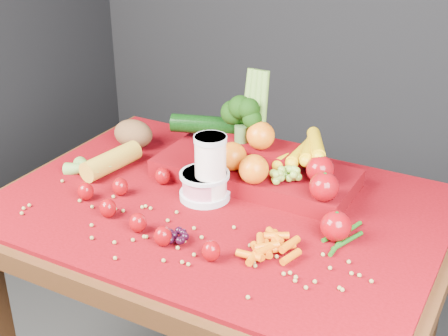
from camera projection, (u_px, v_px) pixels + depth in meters
The scene contains 12 objects.
table at pixel (220, 241), 1.57m from camera, with size 1.10×0.80×0.75m.
red_cloth at pixel (220, 206), 1.52m from camera, with size 1.05×0.75×0.01m, color #71030C.
milk_glass at pixel (211, 167), 1.49m from camera, with size 0.08×0.08×0.17m.
yogurt_bowl at pixel (205, 185), 1.53m from camera, with size 0.13×0.13×0.07m.
strawberry_scatter at pixel (139, 207), 1.45m from camera, with size 0.44×0.28×0.05m.
dark_grape_cluster at pixel (177, 236), 1.36m from camera, with size 0.06×0.05×0.03m, color black, non-canonical shape.
soybean_scatter at pixel (176, 241), 1.36m from camera, with size 0.84×0.24×0.01m, color olive, non-canonical shape.
corn_ear at pixel (96, 166), 1.66m from camera, with size 0.20×0.24×0.06m.
potato at pixel (133, 134), 1.80m from camera, with size 0.12×0.09×0.08m, color brown.
baby_carrot_pile at pixel (279, 250), 1.31m from camera, with size 0.17×0.17×0.03m, color #D75B07, non-canonical shape.
green_bean_pile at pixel (343, 237), 1.37m from camera, with size 0.14×0.12×0.01m, color #185212, non-canonical shape.
produce_mound at pixel (261, 160), 1.60m from camera, with size 0.61×0.36×0.27m.
Camera 1 is at (0.64, -1.16, 1.51)m, focal length 50.00 mm.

